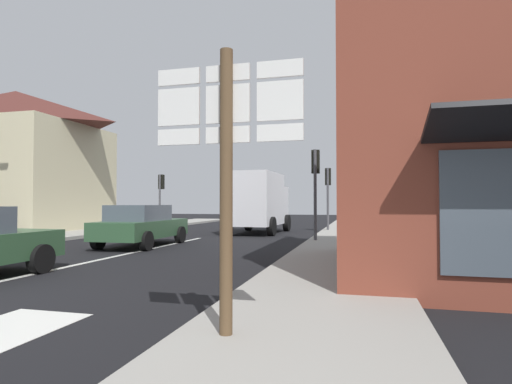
{
  "coord_description": "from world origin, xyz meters",
  "views": [
    {
      "loc": [
        6.85,
        -4.85,
        1.54
      ],
      "look_at": [
        2.75,
        11.21,
        1.99
      ],
      "focal_mm": 28.84,
      "sensor_mm": 36.0,
      "label": 1
    }
  ],
  "objects_px": {
    "sedan_far": "(141,225)",
    "traffic_light_far_left": "(161,188)",
    "traffic_light_far_right": "(328,185)",
    "delivery_truck": "(258,201)",
    "traffic_light_near_right": "(316,174)",
    "route_sign_post": "(227,160)"
  },
  "relations": [
    {
      "from": "traffic_light_near_right",
      "to": "traffic_light_far_left",
      "type": "xyz_separation_m",
      "value": [
        -10.34,
        7.37,
        -0.2
      ]
    },
    {
      "from": "delivery_truck",
      "to": "route_sign_post",
      "type": "distance_m",
      "value": 16.6
    },
    {
      "from": "traffic_light_far_right",
      "to": "traffic_light_far_left",
      "type": "height_order",
      "value": "traffic_light_far_right"
    },
    {
      "from": "route_sign_post",
      "to": "traffic_light_near_right",
      "type": "distance_m",
      "value": 11.65
    },
    {
      "from": "delivery_truck",
      "to": "route_sign_post",
      "type": "relative_size",
      "value": 1.59
    },
    {
      "from": "sedan_far",
      "to": "traffic_light_far_left",
      "type": "bearing_deg",
      "value": 113.85
    },
    {
      "from": "sedan_far",
      "to": "traffic_light_near_right",
      "type": "relative_size",
      "value": 1.18
    },
    {
      "from": "delivery_truck",
      "to": "route_sign_post",
      "type": "height_order",
      "value": "route_sign_post"
    },
    {
      "from": "delivery_truck",
      "to": "traffic_light_far_right",
      "type": "xyz_separation_m",
      "value": [
        3.43,
        1.64,
        0.86
      ]
    },
    {
      "from": "delivery_truck",
      "to": "traffic_light_far_left",
      "type": "relative_size",
      "value": 1.53
    },
    {
      "from": "delivery_truck",
      "to": "traffic_light_near_right",
      "type": "xyz_separation_m",
      "value": [
        3.43,
        -4.55,
        1.0
      ]
    },
    {
      "from": "sedan_far",
      "to": "traffic_light_far_left",
      "type": "xyz_separation_m",
      "value": [
        -4.41,
        9.99,
        1.69
      ]
    },
    {
      "from": "sedan_far",
      "to": "delivery_truck",
      "type": "xyz_separation_m",
      "value": [
        2.5,
        7.16,
        0.89
      ]
    },
    {
      "from": "route_sign_post",
      "to": "traffic_light_near_right",
      "type": "bearing_deg",
      "value": 91.37
    },
    {
      "from": "route_sign_post",
      "to": "traffic_light_near_right",
      "type": "xyz_separation_m",
      "value": [
        -0.28,
        11.63,
        0.65
      ]
    },
    {
      "from": "traffic_light_near_right",
      "to": "traffic_light_far_left",
      "type": "bearing_deg",
      "value": 144.52
    },
    {
      "from": "delivery_truck",
      "to": "traffic_light_far_right",
      "type": "height_order",
      "value": "traffic_light_far_right"
    },
    {
      "from": "sedan_far",
      "to": "traffic_light_near_right",
      "type": "height_order",
      "value": "traffic_light_near_right"
    },
    {
      "from": "delivery_truck",
      "to": "traffic_light_far_right",
      "type": "bearing_deg",
      "value": 25.62
    },
    {
      "from": "traffic_light_far_right",
      "to": "delivery_truck",
      "type": "bearing_deg",
      "value": -154.38
    },
    {
      "from": "traffic_light_near_right",
      "to": "traffic_light_far_left",
      "type": "relative_size",
      "value": 1.08
    },
    {
      "from": "sedan_far",
      "to": "traffic_light_far_left",
      "type": "relative_size",
      "value": 1.28
    }
  ]
}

